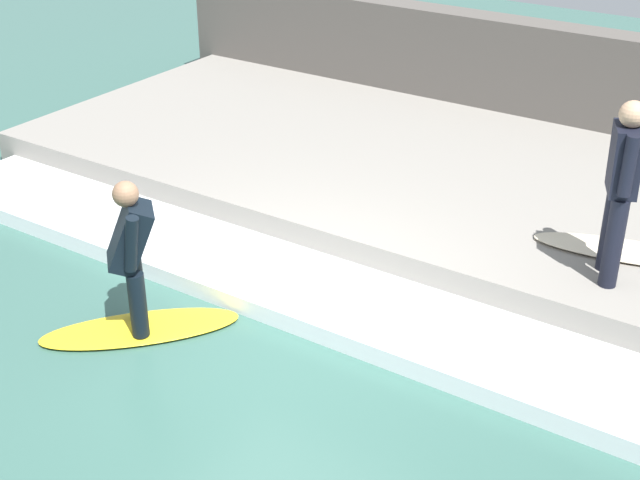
# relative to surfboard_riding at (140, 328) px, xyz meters

# --- Properties ---
(ground_plane) EXTENTS (28.00, 28.00, 0.00)m
(ground_plane) POSITION_rel_surfboard_riding_xyz_m (0.70, -1.12, -0.03)
(ground_plane) COLOR #386056
(concrete_ledge) EXTENTS (4.40, 10.98, 0.44)m
(concrete_ledge) POSITION_rel_surfboard_riding_xyz_m (4.14, -1.12, 0.19)
(concrete_ledge) COLOR gray
(concrete_ledge) RESTS_ON ground_plane
(back_wall) EXTENTS (0.50, 11.53, 1.69)m
(back_wall) POSITION_rel_surfboard_riding_xyz_m (6.59, -1.12, 0.81)
(back_wall) COLOR #544F49
(back_wall) RESTS_ON ground_plane
(wave_foam_crest) EXTENTS (1.19, 10.43, 0.19)m
(wave_foam_crest) POSITION_rel_surfboard_riding_xyz_m (1.34, -1.12, 0.06)
(wave_foam_crest) COLOR white
(wave_foam_crest) RESTS_ON ground_plane
(surfboard_riding) EXTENTS (1.76, 1.68, 0.06)m
(surfboard_riding) POSITION_rel_surfboard_riding_xyz_m (0.00, 0.00, 0.00)
(surfboard_riding) COLOR yellow
(surfboard_riding) RESTS_ON ground_plane
(surfer_riding) EXTENTS (0.60, 0.59, 1.47)m
(surfer_riding) POSITION_rel_surfboard_riding_xyz_m (0.00, -0.00, 0.84)
(surfer_riding) COLOR black
(surfer_riding) RESTS_ON surfboard_riding
(surfer_waiting_near) EXTENTS (0.55, 0.39, 1.72)m
(surfer_waiting_near) POSITION_rel_surfboard_riding_xyz_m (2.63, -3.49, 1.38)
(surfer_waiting_near) COLOR black
(surfer_waiting_near) RESTS_ON concrete_ledge
(surfboard_waiting_near) EXTENTS (0.91, 1.96, 0.06)m
(surfboard_waiting_near) POSITION_rel_surfboard_riding_xyz_m (3.20, -3.57, 0.44)
(surfboard_waiting_near) COLOR beige
(surfboard_waiting_near) RESTS_ON concrete_ledge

